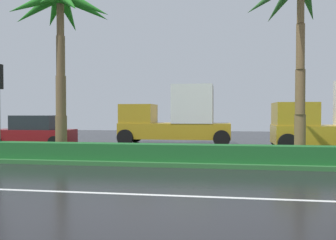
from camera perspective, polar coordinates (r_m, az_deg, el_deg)
ground_plane at (r=15.09m, az=3.67°, el=-6.13°), size 90.00×42.00×0.10m
near_lane_divider_stripe at (r=8.24m, az=-0.78°, el=-11.97°), size 81.00×0.14×0.01m
median_strip at (r=14.09m, az=3.30°, el=-6.15°), size 85.50×4.00×0.15m
median_hedge at (r=12.66m, az=2.70°, el=-5.27°), size 76.50×0.70×0.60m
palm_tree_mid_left at (r=15.42m, az=-16.83°, el=15.75°), size 4.13×4.15×6.94m
palm_tree_centre_left at (r=14.46m, az=20.38°, el=17.30°), size 4.18×4.10×7.18m
car_in_traffic_leading at (r=20.57m, az=-20.64°, el=-1.79°), size 4.30×2.02×1.72m
box_truck_lead at (r=20.81m, az=1.36°, el=0.31°), size 6.40×2.64×3.46m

